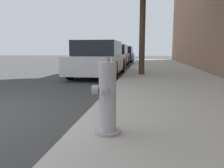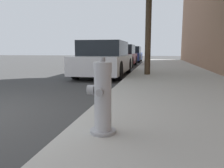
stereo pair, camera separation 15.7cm
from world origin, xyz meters
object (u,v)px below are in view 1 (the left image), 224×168
Objects in this scene: parked_car_near at (99,59)px; parked_car_mid at (115,56)px; fire_hydrant at (107,99)px; parked_car_far at (123,54)px.

parked_car_near reaches higher than parked_car_mid.
parked_car_mid is at bearing 91.34° from parked_car_near.
parked_car_near is at bearing 102.96° from fire_hydrant.
fire_hydrant is 6.87m from parked_car_near.
fire_hydrant is 17.85m from parked_car_far.
parked_car_mid reaches higher than parked_car_far.
parked_car_mid is at bearing -89.74° from parked_car_far.
parked_car_near is at bearing -88.66° from parked_car_mid.
parked_car_near reaches higher than parked_car_far.
parked_car_mid reaches higher than fire_hydrant.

